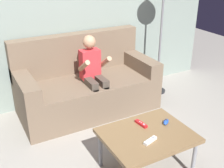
{
  "coord_description": "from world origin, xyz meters",
  "views": [
    {
      "loc": [
        -1.14,
        -1.76,
        1.83
      ],
      "look_at": [
        0.12,
        0.57,
        0.6
      ],
      "focal_mm": 45.7,
      "sensor_mm": 36.0,
      "label": 1
    }
  ],
  "objects": [
    {
      "name": "couch",
      "position": [
        0.11,
        1.23,
        0.31
      ],
      "size": [
        1.67,
        0.8,
        0.92
      ],
      "color": "#75604C",
      "rests_on": "ground"
    },
    {
      "name": "ground_plane",
      "position": [
        0.0,
        0.0,
        0.0
      ],
      "size": [
        8.83,
        8.83,
        0.0
      ],
      "primitive_type": "plane",
      "color": "#9E998E"
    },
    {
      "name": "game_remote_white_far_corner",
      "position": [
        0.07,
        -0.2,
        0.41
      ],
      "size": [
        0.14,
        0.07,
        0.03
      ],
      "color": "white",
      "rests_on": "coffee_table"
    },
    {
      "name": "game_remote_red_near_edge",
      "position": [
        0.14,
        0.05,
        0.41
      ],
      "size": [
        0.05,
        0.14,
        0.03
      ],
      "color": "red",
      "rests_on": "coffee_table"
    },
    {
      "name": "coffee_table",
      "position": [
        0.11,
        -0.09,
        0.36
      ],
      "size": [
        0.77,
        0.61,
        0.4
      ],
      "color": "brown",
      "rests_on": "ground"
    },
    {
      "name": "nunchuk_blue",
      "position": [
        0.35,
        -0.04,
        0.42
      ],
      "size": [
        0.1,
        0.09,
        0.05
      ],
      "color": "blue",
      "rests_on": "coffee_table"
    },
    {
      "name": "wall_back",
      "position": [
        0.0,
        1.62,
        1.25
      ],
      "size": [
        4.42,
        0.05,
        2.5
      ],
      "primitive_type": "cube",
      "color": "gray",
      "rests_on": "ground"
    },
    {
      "name": "person_seated_on_couch",
      "position": [
        0.13,
        1.05,
        0.56
      ],
      "size": [
        0.33,
        0.4,
        0.98
      ],
      "color": "#4C4238",
      "rests_on": "ground"
    }
  ]
}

